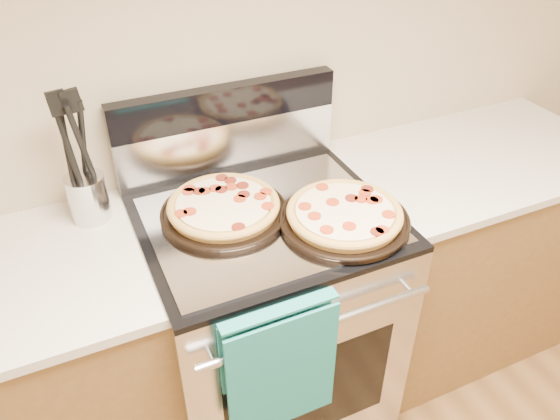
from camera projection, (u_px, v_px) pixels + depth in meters
name	position (u px, v px, depth m)	size (l,w,h in m)	color
wall_back	(218.00, 42.00, 1.68)	(4.00, 4.00, 0.00)	tan
range_body	(267.00, 322.00, 1.94)	(0.76, 0.68, 0.90)	#B7B7BC
oven_window	(309.00, 395.00, 1.70)	(0.56, 0.01, 0.40)	black
cooktop	(265.00, 218.00, 1.68)	(0.76, 0.68, 0.02)	black
backsplash_lower	(228.00, 145.00, 1.85)	(0.76, 0.06, 0.18)	silver
backsplash_upper	(226.00, 104.00, 1.76)	(0.76, 0.06, 0.12)	black
oven_handle	(320.00, 326.00, 1.46)	(0.03, 0.03, 0.70)	silver
dish_towel	(280.00, 365.00, 1.48)	(0.32, 0.05, 0.42)	teal
foil_sheet	(268.00, 220.00, 1.65)	(0.70, 0.55, 0.01)	gray
cabinet_left	(0.00, 406.00, 1.68)	(1.00, 0.62, 0.88)	brown
cabinet_right	(458.00, 253.00, 2.27)	(1.00, 0.62, 0.88)	brown
countertop_right	(481.00, 158.00, 2.01)	(1.02, 0.64, 0.03)	#B7AFA4
pepperoni_pizza_back	(224.00, 208.00, 1.65)	(0.38, 0.38, 0.05)	#AA7933
pepperoni_pizza_front	(344.00, 216.00, 1.62)	(0.39, 0.39, 0.05)	#AA7933
utensil_crock	(88.00, 198.00, 1.64)	(0.12, 0.12, 0.15)	silver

